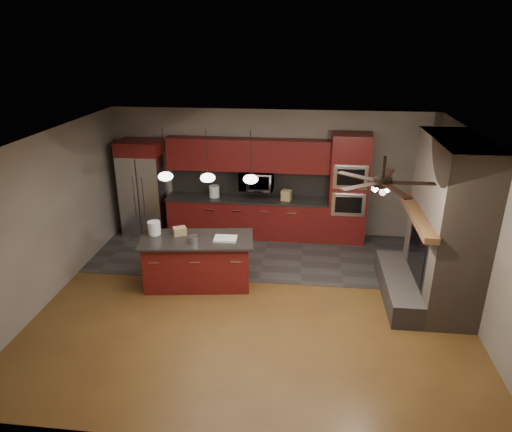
# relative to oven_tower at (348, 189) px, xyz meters

# --- Properties ---
(ground) EXTENTS (7.00, 7.00, 0.00)m
(ground) POSITION_rel_oven_tower_xyz_m (-1.70, -2.69, -1.19)
(ground) COLOR brown
(ground) RESTS_ON ground
(ceiling) EXTENTS (7.00, 6.00, 0.02)m
(ceiling) POSITION_rel_oven_tower_xyz_m (-1.70, -2.69, 1.61)
(ceiling) COLOR white
(ceiling) RESTS_ON back_wall
(back_wall) EXTENTS (7.00, 0.02, 2.80)m
(back_wall) POSITION_rel_oven_tower_xyz_m (-1.70, 0.31, 0.21)
(back_wall) COLOR gray
(back_wall) RESTS_ON ground
(right_wall) EXTENTS (0.02, 6.00, 2.80)m
(right_wall) POSITION_rel_oven_tower_xyz_m (1.80, -2.69, 0.21)
(right_wall) COLOR gray
(right_wall) RESTS_ON ground
(left_wall) EXTENTS (0.02, 6.00, 2.80)m
(left_wall) POSITION_rel_oven_tower_xyz_m (-5.20, -2.69, 0.21)
(left_wall) COLOR gray
(left_wall) RESTS_ON ground
(slate_tile_patch) EXTENTS (7.00, 2.40, 0.01)m
(slate_tile_patch) POSITION_rel_oven_tower_xyz_m (-1.70, -0.89, -1.19)
(slate_tile_patch) COLOR #34312E
(slate_tile_patch) RESTS_ON ground
(fireplace_column) EXTENTS (1.30, 2.10, 2.80)m
(fireplace_column) POSITION_rel_oven_tower_xyz_m (1.34, -2.29, 0.11)
(fireplace_column) COLOR brown
(fireplace_column) RESTS_ON ground
(back_cabinetry) EXTENTS (3.59, 0.64, 2.20)m
(back_cabinetry) POSITION_rel_oven_tower_xyz_m (-2.18, 0.05, -0.30)
(back_cabinetry) COLOR #601711
(back_cabinetry) RESTS_ON ground
(oven_tower) EXTENTS (0.80, 0.63, 2.38)m
(oven_tower) POSITION_rel_oven_tower_xyz_m (0.00, 0.00, 0.00)
(oven_tower) COLOR #601711
(oven_tower) RESTS_ON ground
(microwave) EXTENTS (0.73, 0.41, 0.50)m
(microwave) POSITION_rel_oven_tower_xyz_m (-1.98, 0.06, 0.11)
(microwave) COLOR silver
(microwave) RESTS_ON back_cabinetry
(refrigerator) EXTENTS (0.92, 0.75, 2.14)m
(refrigerator) POSITION_rel_oven_tower_xyz_m (-4.51, -0.07, -0.12)
(refrigerator) COLOR silver
(refrigerator) RESTS_ON ground
(kitchen_island) EXTENTS (2.09, 1.16, 0.92)m
(kitchen_island) POSITION_rel_oven_tower_xyz_m (-2.79, -2.27, -0.73)
(kitchen_island) COLOR #601711
(kitchen_island) RESTS_ON ground
(white_bucket) EXTENTS (0.27, 0.27, 0.24)m
(white_bucket) POSITION_rel_oven_tower_xyz_m (-3.58, -2.17, -0.15)
(white_bucket) COLOR silver
(white_bucket) RESTS_ON kitchen_island
(paint_can) EXTENTS (0.24, 0.24, 0.12)m
(paint_can) POSITION_rel_oven_tower_xyz_m (-2.80, -2.43, -0.21)
(paint_can) COLOR #ABACB0
(paint_can) RESTS_ON kitchen_island
(paint_tray) EXTENTS (0.40, 0.28, 0.04)m
(paint_tray) POSITION_rel_oven_tower_xyz_m (-2.27, -2.26, -0.25)
(paint_tray) COLOR silver
(paint_tray) RESTS_ON kitchen_island
(cardboard_box) EXTENTS (0.27, 0.25, 0.14)m
(cardboard_box) POSITION_rel_oven_tower_xyz_m (-3.12, -2.14, -0.20)
(cardboard_box) COLOR #9D7B51
(cardboard_box) RESTS_ON kitchen_island
(counter_bucket) EXTENTS (0.30, 0.30, 0.26)m
(counter_bucket) POSITION_rel_oven_tower_xyz_m (-2.92, 0.01, -0.16)
(counter_bucket) COLOR white
(counter_bucket) RESTS_ON back_cabinetry
(counter_box) EXTENTS (0.24, 0.21, 0.23)m
(counter_box) POSITION_rel_oven_tower_xyz_m (-1.31, -0.04, -0.18)
(counter_box) COLOR tan
(counter_box) RESTS_ON back_cabinetry
(pendant_left) EXTENTS (0.26, 0.26, 0.92)m
(pendant_left) POSITION_rel_oven_tower_xyz_m (-3.35, -1.99, 0.77)
(pendant_left) COLOR black
(pendant_left) RESTS_ON ceiling
(pendant_center) EXTENTS (0.26, 0.26, 0.92)m
(pendant_center) POSITION_rel_oven_tower_xyz_m (-2.60, -1.99, 0.77)
(pendant_center) COLOR black
(pendant_center) RESTS_ON ceiling
(pendant_right) EXTENTS (0.26, 0.26, 0.92)m
(pendant_right) POSITION_rel_oven_tower_xyz_m (-1.85, -1.99, 0.77)
(pendant_right) COLOR black
(pendant_right) RESTS_ON ceiling
(ceiling_fan) EXTENTS (1.27, 1.33, 0.41)m
(ceiling_fan) POSITION_rel_oven_tower_xyz_m (0.10, -3.49, 1.27)
(ceiling_fan) COLOR black
(ceiling_fan) RESTS_ON ceiling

